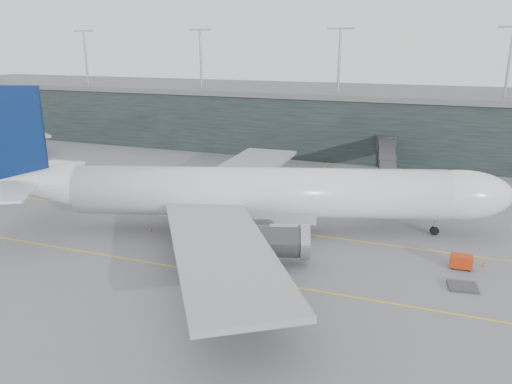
% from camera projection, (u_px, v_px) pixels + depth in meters
% --- Properties ---
extents(ground, '(320.00, 320.00, 0.00)m').
position_uv_depth(ground, '(241.00, 216.00, 78.39)').
color(ground, slate).
rests_on(ground, ground).
extents(taxiline_a, '(160.00, 0.25, 0.02)m').
position_uv_depth(taxiline_a, '(231.00, 224.00, 74.80)').
color(taxiline_a, yellow).
rests_on(taxiline_a, ground).
extents(taxiline_b, '(160.00, 0.25, 0.02)m').
position_uv_depth(taxiline_b, '(180.00, 268.00, 60.42)').
color(taxiline_b, yellow).
rests_on(taxiline_b, ground).
extents(taxiline_lead_main, '(0.25, 60.00, 0.02)m').
position_uv_depth(taxiline_lead_main, '(305.00, 186.00, 94.71)').
color(taxiline_lead_main, yellow).
rests_on(taxiline_lead_main, ground).
extents(terminal, '(240.00, 36.00, 29.00)m').
position_uv_depth(terminal, '(325.00, 118.00, 128.33)').
color(terminal, black).
rests_on(terminal, ground).
extents(main_aircraft, '(72.01, 66.26, 20.63)m').
position_uv_depth(main_aircraft, '(256.00, 193.00, 70.36)').
color(main_aircraft, silver).
rests_on(main_aircraft, ground).
extents(jet_bridge, '(8.86, 46.23, 7.04)m').
position_uv_depth(jet_bridge, '(391.00, 159.00, 93.54)').
color(jet_bridge, '#2C2B30').
rests_on(jet_bridge, ground).
extents(gse_cart, '(2.52, 1.64, 1.70)m').
position_uv_depth(gse_cart, '(461.00, 261.00, 59.97)').
color(gse_cart, '#B42D0C').
rests_on(gse_cart, ground).
extents(baggage_dolly, '(3.42, 2.89, 0.31)m').
position_uv_depth(baggage_dolly, '(463.00, 286.00, 55.41)').
color(baggage_dolly, '#35353A').
rests_on(baggage_dolly, ground).
extents(uld_a, '(2.45, 2.13, 1.93)m').
position_uv_depth(uld_a, '(234.00, 191.00, 88.06)').
color(uld_a, '#37373C').
rests_on(uld_a, ground).
extents(uld_b, '(2.41, 2.01, 2.04)m').
position_uv_depth(uld_b, '(260.00, 190.00, 88.29)').
color(uld_b, '#37373C').
rests_on(uld_b, ground).
extents(uld_c, '(2.50, 2.21, 1.93)m').
position_uv_depth(uld_c, '(254.00, 192.00, 87.59)').
color(uld_c, '#37373C').
rests_on(uld_c, ground).
extents(cone_nose, '(0.42, 0.42, 0.66)m').
position_uv_depth(cone_nose, '(484.00, 264.00, 60.59)').
color(cone_nose, '#D5550B').
rests_on(cone_nose, ground).
extents(cone_wing_stbd, '(0.40, 0.40, 0.64)m').
position_uv_depth(cone_wing_stbd, '(239.00, 271.00, 58.75)').
color(cone_wing_stbd, '#FF5F0E').
rests_on(cone_wing_stbd, ground).
extents(cone_wing_port, '(0.44, 0.44, 0.71)m').
position_uv_depth(cone_wing_port, '(307.00, 199.00, 85.91)').
color(cone_wing_port, '#FC570E').
rests_on(cone_wing_port, ground).
extents(cone_tail, '(0.47, 0.47, 0.76)m').
position_uv_depth(cone_tail, '(150.00, 228.00, 72.19)').
color(cone_tail, orange).
rests_on(cone_tail, ground).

